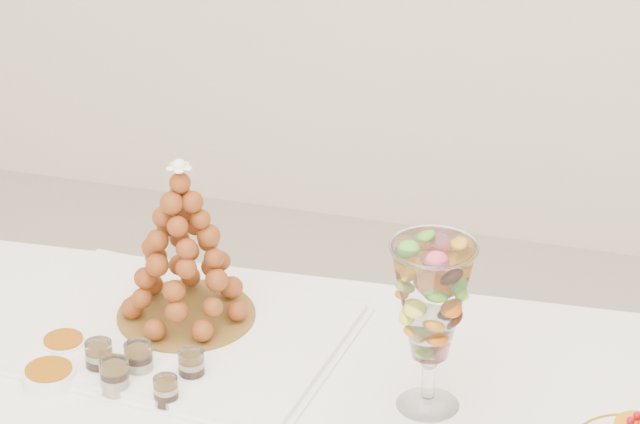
% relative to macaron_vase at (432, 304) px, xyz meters
% --- Properties ---
extents(lace_tray, '(0.66, 0.52, 0.02)m').
position_rel_macaron_vase_xyz_m(lace_tray, '(-0.52, 0.08, -0.20)').
color(lace_tray, white).
rests_on(lace_tray, buffet_table).
extents(macaron_vase, '(0.15, 0.15, 0.33)m').
position_rel_macaron_vase_xyz_m(macaron_vase, '(0.00, 0.00, 0.00)').
color(macaron_vase, white).
rests_on(macaron_vase, buffet_table).
extents(verrine_a, '(0.05, 0.05, 0.07)m').
position_rel_macaron_vase_xyz_m(verrine_a, '(-0.61, -0.08, -0.18)').
color(verrine_a, white).
rests_on(verrine_a, buffet_table).
extents(verrine_b, '(0.06, 0.06, 0.07)m').
position_rel_macaron_vase_xyz_m(verrine_b, '(-0.54, -0.07, -0.18)').
color(verrine_b, white).
rests_on(verrine_b, buffet_table).
extents(verrine_c, '(0.06, 0.06, 0.07)m').
position_rel_macaron_vase_xyz_m(verrine_c, '(-0.44, -0.05, -0.18)').
color(verrine_c, white).
rests_on(verrine_c, buffet_table).
extents(verrine_d, '(0.06, 0.06, 0.07)m').
position_rel_macaron_vase_xyz_m(verrine_d, '(-0.56, -0.13, -0.18)').
color(verrine_d, white).
rests_on(verrine_d, buffet_table).
extents(verrine_e, '(0.05, 0.05, 0.06)m').
position_rel_macaron_vase_xyz_m(verrine_e, '(-0.46, -0.14, -0.18)').
color(verrine_e, white).
rests_on(verrine_e, buffet_table).
extents(ramekin_back, '(0.09, 0.09, 0.03)m').
position_rel_macaron_vase_xyz_m(ramekin_back, '(-0.71, -0.03, -0.20)').
color(ramekin_back, white).
rests_on(ramekin_back, buffet_table).
extents(ramekin_front, '(0.10, 0.10, 0.03)m').
position_rel_macaron_vase_xyz_m(ramekin_front, '(-0.69, -0.13, -0.20)').
color(ramekin_front, white).
rests_on(ramekin_front, buffet_table).
extents(croquembouche, '(0.28, 0.28, 0.34)m').
position_rel_macaron_vase_xyz_m(croquembouche, '(-0.52, 0.13, -0.03)').
color(croquembouche, brown).
rests_on(croquembouche, lace_tray).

